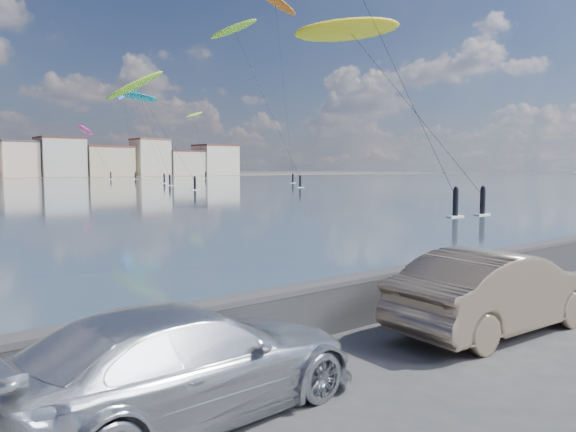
# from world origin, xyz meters

# --- Properties ---
(ground) EXTENTS (700.00, 700.00, 0.00)m
(ground) POSITION_xyz_m (0.00, 0.00, 0.00)
(ground) COLOR #333335
(ground) RESTS_ON ground
(seawall) EXTENTS (400.00, 0.36, 1.08)m
(seawall) POSITION_xyz_m (0.00, 2.70, 0.58)
(seawall) COLOR #28282B
(seawall) RESTS_ON ground
(car_silver) EXTENTS (5.18, 2.38, 1.47)m
(car_silver) POSITION_xyz_m (-3.07, 1.16, 0.73)
(car_silver) COLOR silver
(car_silver) RESTS_ON ground
(car_champagne) EXTENTS (5.00, 2.01, 1.61)m
(car_champagne) POSITION_xyz_m (3.56, 0.65, 0.81)
(car_champagne) COLOR tan
(car_champagne) RESTS_ON ground
(kitesurfer_0) EXTENTS (5.55, 18.11, 18.24)m
(kitesurfer_0) POSITION_xyz_m (41.05, 96.76, 16.37)
(kitesurfer_0) COLOR #19BFBF
(kitesurfer_0) RESTS_ON ground
(kitesurfer_4) EXTENTS (9.84, 17.89, 19.09)m
(kitesurfer_4) POSITION_xyz_m (31.91, 78.95, 15.88)
(kitesurfer_4) COLOR #8CD826
(kitesurfer_4) RESTS_ON ground
(kitesurfer_5) EXTENTS (8.50, 19.53, 15.56)m
(kitesurfer_5) POSITION_xyz_m (51.50, 155.23, 13.53)
(kitesurfer_5) COLOR #E5338C
(kitesurfer_5) RESTS_ON ground
(kitesurfer_6) EXTENTS (6.89, 16.26, 26.46)m
(kitesurfer_6) POSITION_xyz_m (60.66, 149.99, 23.45)
(kitesurfer_6) COLOR blue
(kitesurfer_6) RESTS_ON ground
(kitesurfer_7) EXTENTS (7.76, 11.56, 20.57)m
(kitesurfer_7) POSITION_xyz_m (81.17, 145.54, 18.70)
(kitesurfer_7) COLOR #8CD826
(kitesurfer_7) RESTS_ON ground
(kitesurfer_8) EXTENTS (5.58, 21.44, 21.65)m
(kitesurfer_8) POSITION_xyz_m (46.54, 113.33, 19.90)
(kitesurfer_8) COLOR #19BFBF
(kitesurfer_8) RESTS_ON ground
(kitesurfer_10) EXTENTS (8.35, 16.76, 28.81)m
(kitesurfer_10) POSITION_xyz_m (48.26, 75.25, 26.07)
(kitesurfer_10) COLOR #8CD826
(kitesurfer_10) RESTS_ON ground
(kitesurfer_12) EXTENTS (9.66, 15.65, 16.11)m
(kitesurfer_12) POSITION_xyz_m (27.18, 27.81, 14.27)
(kitesurfer_12) COLOR yellow
(kitesurfer_12) RESTS_ON ground
(kitesurfer_13) EXTENTS (8.55, 10.99, 41.37)m
(kitesurfer_13) POSITION_xyz_m (67.62, 88.83, 37.30)
(kitesurfer_13) COLOR orange
(kitesurfer_13) RESTS_ON ground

